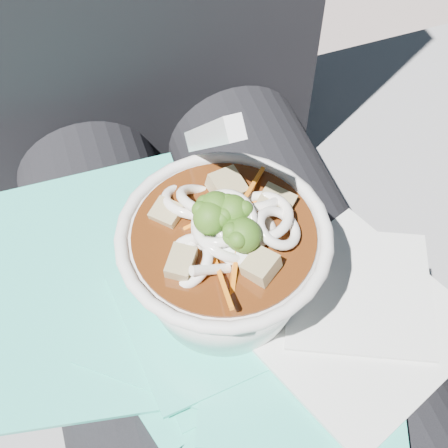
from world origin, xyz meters
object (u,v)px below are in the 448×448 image
object	(u,v)px
stone_ledge	(194,338)
plastic_bag	(176,311)
lap	(231,342)
udon_bowl	(224,255)
person_body	(199,239)

from	to	relation	value
stone_ledge	plastic_bag	size ratio (longest dim) A/B	2.79
lap	plastic_bag	xyz separation A→B (m)	(-0.04, 0.00, 0.08)
lap	udon_bowl	world-z (taller)	udon_bowl
plastic_bag	udon_bowl	distance (m)	0.07
lap	plastic_bag	world-z (taller)	plastic_bag
lap	udon_bowl	bearing A→B (deg)	167.52
lap	stone_ledge	bearing A→B (deg)	90.00
udon_bowl	person_body	bearing A→B (deg)	86.25
stone_ledge	person_body	xyz separation A→B (m)	(0.00, -0.06, 0.32)
person_body	udon_bowl	xyz separation A→B (m)	(-0.01, -0.09, 0.11)
stone_ledge	plastic_bag	distance (m)	0.40
stone_ledge	udon_bowl	bearing A→B (deg)	-92.30
stone_ledge	lap	xyz separation A→B (m)	(0.00, -0.15, 0.29)
stone_ledge	plastic_bag	bearing A→B (deg)	-106.51
plastic_bag	udon_bowl	bearing A→B (deg)	-0.86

